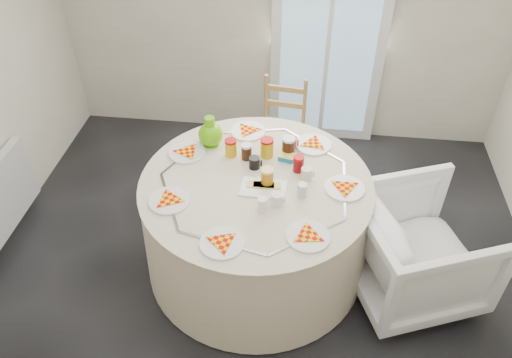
# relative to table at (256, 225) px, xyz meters

# --- Properties ---
(floor) EXTENTS (4.00, 4.00, 0.00)m
(floor) POSITION_rel_table_xyz_m (0.03, -0.25, -0.38)
(floor) COLOR black
(floor) RESTS_ON ground
(wall_back) EXTENTS (4.00, 0.02, 2.60)m
(wall_back) POSITION_rel_table_xyz_m (0.03, 1.75, 0.93)
(wall_back) COLOR #BCB5A3
(wall_back) RESTS_ON floor
(glass_door) EXTENTS (1.00, 0.08, 2.10)m
(glass_door) POSITION_rel_table_xyz_m (0.43, 1.70, 0.68)
(glass_door) COLOR silver
(glass_door) RESTS_ON floor
(table) EXTENTS (1.57, 1.57, 0.80)m
(table) POSITION_rel_table_xyz_m (0.00, 0.00, 0.00)
(table) COLOR beige
(table) RESTS_ON floor
(wooden_chair) EXTENTS (0.43, 0.42, 0.87)m
(wooden_chair) POSITION_rel_table_xyz_m (0.08, 1.08, 0.09)
(wooden_chair) COLOR tan
(wooden_chair) RESTS_ON floor
(armchair) EXTENTS (1.01, 1.04, 0.84)m
(armchair) POSITION_rel_table_xyz_m (1.09, -0.10, 0.02)
(armchair) COLOR white
(armchair) RESTS_ON floor
(place_settings) EXTENTS (1.81, 1.81, 0.03)m
(place_settings) POSITION_rel_table_xyz_m (0.00, 0.00, 0.40)
(place_settings) COLOR white
(place_settings) RESTS_ON table
(jar_cluster) EXTENTS (0.55, 0.30, 0.16)m
(jar_cluster) POSITION_rel_table_xyz_m (0.02, 0.21, 0.45)
(jar_cluster) COLOR #8D6412
(jar_cluster) RESTS_ON table
(butter_tub) EXTENTS (0.12, 0.10, 0.04)m
(butter_tub) POSITION_rel_table_xyz_m (0.18, 0.26, 0.41)
(butter_tub) COLOR #127B9F
(butter_tub) RESTS_ON table
(green_pitcher) EXTENTS (0.20, 0.20, 0.22)m
(green_pitcher) POSITION_rel_table_xyz_m (-0.37, 0.37, 0.49)
(green_pitcher) COLOR #5ABC08
(green_pitcher) RESTS_ON table
(cheese_platter) EXTENTS (0.30, 0.20, 0.04)m
(cheese_platter) POSITION_rel_table_xyz_m (0.05, -0.06, 0.40)
(cheese_platter) COLOR silver
(cheese_platter) RESTS_ON table
(mugs_glasses) EXTENTS (0.68, 0.68, 0.10)m
(mugs_glasses) POSITION_rel_table_xyz_m (0.15, 0.03, 0.44)
(mugs_glasses) COLOR gray
(mugs_glasses) RESTS_ON table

